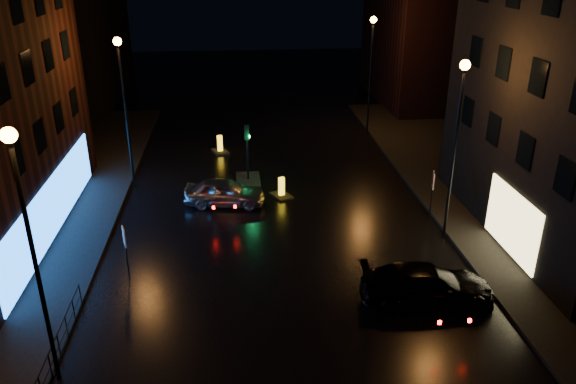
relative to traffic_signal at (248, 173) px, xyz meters
The scene contains 16 objects.
ground 14.06m from the traffic_signal, 85.10° to the right, with size 120.00×120.00×0.00m, color black.
pavement_right 16.35m from the traffic_signal, 21.54° to the right, with size 12.00×44.00×0.15m, color black.
building_far_left 26.50m from the traffic_signal, 125.18° to the left, with size 8.00×16.00×14.00m, color black.
building_far_right 24.83m from the traffic_signal, 48.01° to the left, with size 8.00×14.00×12.00m, color black.
street_lamp_lnear 18.03m from the traffic_signal, 112.42° to the right, with size 0.44×0.44×8.37m.
street_lamp_lfar 8.32m from the traffic_signal, behind, with size 0.44×0.44×8.37m.
street_lamp_rnear 13.06m from the traffic_signal, 41.63° to the right, with size 0.44×0.44×8.37m.
street_lamp_rfar 13.06m from the traffic_signal, 41.63° to the left, with size 0.44×0.44×8.37m.
traffic_signal is the anchor object (origin of this frame).
guard_railing 16.47m from the traffic_signal, 114.39° to the right, with size 0.05×6.04×1.00m.
silver_hatchback 3.48m from the traffic_signal, 112.67° to the right, with size 1.70×4.23×1.44m, color #9EA0A5.
dark_sedan 14.52m from the traffic_signal, 63.62° to the right, with size 2.09×5.14×1.49m, color black.
bollard_near 3.05m from the traffic_signal, 54.55° to the right, with size 1.31×1.53×1.13m.
bollard_far 5.49m from the traffic_signal, 107.98° to the left, with size 1.27×1.55×1.17m.
road_sign_left 11.53m from the traffic_signal, 117.53° to the right, with size 0.23×0.55×2.34m.
road_sign_right 10.85m from the traffic_signal, 33.06° to the right, with size 0.21×0.59×2.48m.
Camera 1 is at (-1.92, -16.71, 12.67)m, focal length 35.00 mm.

